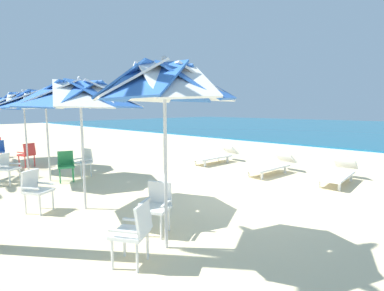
# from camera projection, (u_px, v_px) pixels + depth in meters

# --- Properties ---
(ground_plane) EXTENTS (80.00, 80.00, 0.00)m
(ground_plane) POSITION_uv_depth(u_px,v_px,m) (251.00, 193.00, 7.32)
(ground_plane) COLOR beige
(surf_foam) EXTENTS (80.00, 0.70, 0.01)m
(surf_foam) POSITION_uv_depth(u_px,v_px,m) (355.00, 152.00, 14.20)
(surf_foam) COLOR white
(surf_foam) RESTS_ON ground
(beach_umbrella_0) EXTENTS (2.07, 2.07, 2.84)m
(beach_umbrella_0) POSITION_uv_depth(u_px,v_px,m) (165.00, 85.00, 4.14)
(beach_umbrella_0) COLOR silver
(beach_umbrella_0) RESTS_ON ground
(plastic_chair_0) EXTENTS (0.62, 0.60, 0.87)m
(plastic_chair_0) POSITION_uv_depth(u_px,v_px,m) (135.00, 230.00, 3.91)
(plastic_chair_0) COLOR white
(plastic_chair_0) RESTS_ON ground
(plastic_chair_1) EXTENTS (0.59, 0.61, 0.87)m
(plastic_chair_1) POSITION_uv_depth(u_px,v_px,m) (157.00, 204.00, 4.95)
(plastic_chair_1) COLOR white
(plastic_chair_1) RESTS_ON ground
(beach_umbrella_1) EXTENTS (2.55, 2.55, 2.74)m
(beach_umbrella_1) POSITION_uv_depth(u_px,v_px,m) (80.00, 96.00, 5.87)
(beach_umbrella_1) COLOR silver
(beach_umbrella_1) RESTS_ON ground
(plastic_chair_2) EXTENTS (0.61, 0.60, 0.87)m
(plastic_chair_2) POSITION_uv_depth(u_px,v_px,m) (36.00, 188.00, 5.94)
(plastic_chair_2) COLOR white
(plastic_chair_2) RESTS_ON ground
(beach_umbrella_2) EXTENTS (2.57, 2.57, 2.68)m
(beach_umbrella_2) POSITION_uv_depth(u_px,v_px,m) (45.00, 100.00, 8.23)
(beach_umbrella_2) COLOR silver
(beach_umbrella_2) RESTS_ON ground
(plastic_chair_3) EXTENTS (0.62, 0.60, 0.87)m
(plastic_chair_3) POSITION_uv_depth(u_px,v_px,m) (7.00, 167.00, 8.11)
(plastic_chair_3) COLOR white
(plastic_chair_3) RESTS_ON ground
(plastic_chair_4) EXTENTS (0.52, 0.54, 0.87)m
(plastic_chair_4) POSITION_uv_depth(u_px,v_px,m) (84.00, 161.00, 9.01)
(plastic_chair_4) COLOR white
(plastic_chair_4) RESTS_ON ground
(plastic_chair_5) EXTENTS (0.59, 0.57, 0.87)m
(plastic_chair_5) POSITION_uv_depth(u_px,v_px,m) (66.00, 164.00, 8.46)
(plastic_chair_5) COLOR #2D8C4C
(plastic_chair_5) RESTS_ON ground
(beach_umbrella_3) EXTENTS (2.14, 2.14, 2.72)m
(beach_umbrella_3) POSITION_uv_depth(u_px,v_px,m) (23.00, 102.00, 9.79)
(beach_umbrella_3) COLOR silver
(beach_umbrella_3) RESTS_ON ground
(plastic_chair_6) EXTENTS (0.57, 0.54, 0.87)m
(plastic_chair_6) POSITION_uv_depth(u_px,v_px,m) (27.00, 153.00, 10.47)
(plastic_chair_6) COLOR red
(plastic_chair_6) RESTS_ON ground
(sun_lounger_0) EXTENTS (0.73, 2.17, 0.62)m
(sun_lounger_0) POSITION_uv_depth(u_px,v_px,m) (338.00, 173.00, 8.28)
(sun_lounger_0) COLOR white
(sun_lounger_0) RESTS_ON ground
(sun_lounger_1) EXTENTS (0.83, 2.19, 0.62)m
(sun_lounger_1) POSITION_uv_depth(u_px,v_px,m) (271.00, 165.00, 9.39)
(sun_lounger_1) COLOR white
(sun_lounger_1) RESTS_ON ground
(sun_lounger_2) EXTENTS (0.76, 2.18, 0.62)m
(sun_lounger_2) POSITION_uv_depth(u_px,v_px,m) (215.00, 156.00, 11.29)
(sun_lounger_2) COLOR white
(sun_lounger_2) RESTS_ON ground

